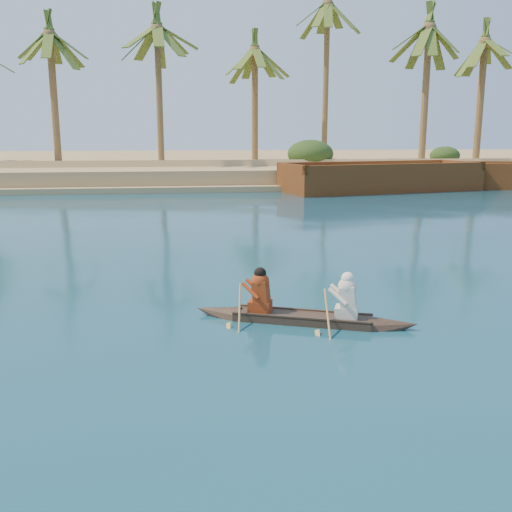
{
  "coord_description": "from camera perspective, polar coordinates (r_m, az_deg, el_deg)",
  "views": [
    {
      "loc": [
        -9.05,
        -13.62,
        3.54
      ],
      "look_at": [
        -7.44,
        -1.66,
        0.97
      ],
      "focal_mm": 40.0,
      "sensor_mm": 36.0,
      "label": 1
    }
  ],
  "objects": [
    {
      "name": "sandy_embankment",
      "position": [
        61.25,
        0.81,
        9.19
      ],
      "size": [
        150.0,
        51.0,
        1.5
      ],
      "color": "tan",
      "rests_on": "ground"
    },
    {
      "name": "canoe",
      "position": [
        11.05,
        4.67,
        -5.47
      ],
      "size": [
        4.24,
        2.11,
        1.19
      ],
      "rotation": [
        0.0,
        0.0,
        -0.37
      ],
      "color": "#3F2C22",
      "rests_on": "ground"
    },
    {
      "name": "shrub_cluster",
      "position": [
        46.08,
        3.68,
        9.07
      ],
      "size": [
        100.0,
        6.0,
        2.4
      ],
      "primitive_type": null,
      "color": "#293F16",
      "rests_on": "ground"
    },
    {
      "name": "barge_mid",
      "position": [
        38.01,
        12.38,
        7.52
      ],
      "size": [
        13.42,
        6.88,
        2.13
      ],
      "rotation": [
        0.0,
        0.0,
        0.21
      ],
      "color": "#5E2914",
      "rests_on": "ground"
    },
    {
      "name": "palm_grove",
      "position": [
        49.66,
        2.96,
        17.15
      ],
      "size": [
        110.0,
        14.0,
        16.0
      ],
      "primitive_type": null,
      "color": "#456222",
      "rests_on": "ground"
    }
  ]
}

